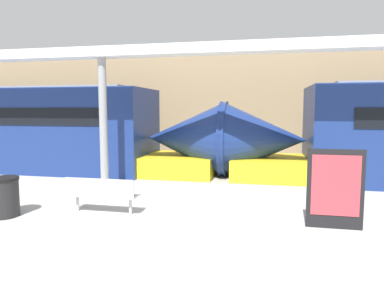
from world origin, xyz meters
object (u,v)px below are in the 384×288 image
object	(u,v)px
poster_board	(335,189)
support_column_near	(103,124)
bench_near	(102,192)
trash_bin	(4,197)

from	to	relation	value
poster_board	support_column_near	bearing A→B (deg)	158.42
poster_board	bench_near	bearing A→B (deg)	-179.63
trash_bin	support_column_near	distance (m)	3.50
trash_bin	support_column_near	xyz separation A→B (m)	(0.89, 3.04, 1.48)
poster_board	trash_bin	bearing A→B (deg)	-174.62
support_column_near	poster_board	bearing A→B (deg)	-21.58
trash_bin	poster_board	size ratio (longest dim) A/B	0.55
bench_near	trash_bin	world-z (taller)	trash_bin
bench_near	trash_bin	bearing A→B (deg)	-162.51
support_column_near	bench_near	bearing A→B (deg)	-65.45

